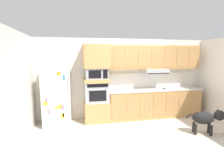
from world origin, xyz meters
name	(u,v)px	position (x,y,z in m)	size (l,w,h in m)	color
ground_plane	(134,127)	(0.00, 0.00, 0.00)	(9.60, 9.60, 0.00)	beige
back_kitchen_wall	(124,78)	(0.00, 1.11, 1.25)	(6.20, 0.12, 2.50)	silver
side_panel_left	(22,87)	(-2.80, 0.00, 1.25)	(0.12, 7.10, 2.50)	silver
side_panel_right	(224,80)	(2.80, 0.00, 1.25)	(0.12, 7.10, 2.50)	white
refrigerator	(57,95)	(-2.09, 0.68, 0.88)	(0.76, 0.73, 1.76)	silver
oven_base_cabinet	(97,111)	(-0.95, 0.75, 0.30)	(0.74, 0.62, 0.60)	tan
built_in_oven	(97,92)	(-0.95, 0.75, 0.90)	(0.70, 0.62, 0.60)	#A8AAAF
appliance_mid_shelf	(96,80)	(-0.95, 0.75, 1.25)	(0.74, 0.62, 0.10)	tan
microwave	(96,73)	(-0.95, 0.75, 1.46)	(0.64, 0.54, 0.32)	#A8AAAF
appliance_upper_cabinet	(96,56)	(-0.95, 0.75, 1.96)	(0.74, 0.62, 0.68)	tan
lower_cabinet_run	(154,103)	(0.93, 0.75, 0.44)	(3.03, 0.63, 0.88)	tan
countertop_slab	(155,90)	(0.93, 0.75, 0.90)	(3.07, 0.64, 0.04)	beige
backsplash_panel	(151,80)	(0.93, 1.04, 1.17)	(3.07, 0.02, 0.50)	white
upper_cabinet_with_hood	(154,58)	(0.93, 0.87, 1.90)	(3.03, 0.48, 0.88)	tan
screwdriver	(164,88)	(1.25, 0.74, 0.93)	(0.16, 0.16, 0.03)	black
dog	(207,118)	(1.64, -0.78, 0.43)	(0.96, 0.52, 0.66)	black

